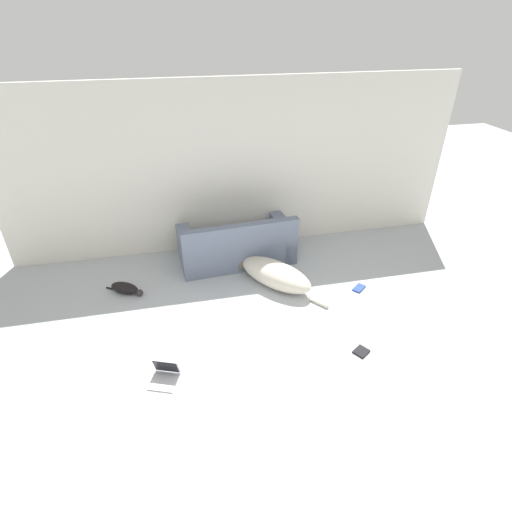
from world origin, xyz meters
TOP-DOWN VIEW (x-y plane):
  - ground_plane at (0.00, 0.00)m, footprint 20.00×20.00m
  - wall_back at (0.00, 3.48)m, footprint 7.09×0.06m
  - couch at (-0.11, 2.92)m, footprint 1.81×0.95m
  - dog at (0.28, 2.18)m, footprint 1.16×1.38m
  - cat at (-1.80, 2.40)m, footprint 0.55×0.37m
  - laptop_open at (-1.29, 0.71)m, footprint 0.37×0.37m
  - book_black at (0.95, 0.62)m, footprint 0.22×0.21m
  - book_blue at (1.46, 1.79)m, footprint 0.23×0.22m

SIDE VIEW (x-z plane):
  - ground_plane at x=0.00m, z-range 0.00..0.00m
  - book_black at x=0.95m, z-range 0.00..0.02m
  - book_blue at x=1.46m, z-range 0.00..0.02m
  - laptop_open at x=-1.29m, z-range -0.04..0.19m
  - cat at x=-1.80m, z-range 0.00..0.15m
  - dog at x=0.28m, z-range 0.00..0.35m
  - couch at x=-0.11m, z-range -0.13..0.66m
  - wall_back at x=0.00m, z-range 0.00..2.65m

